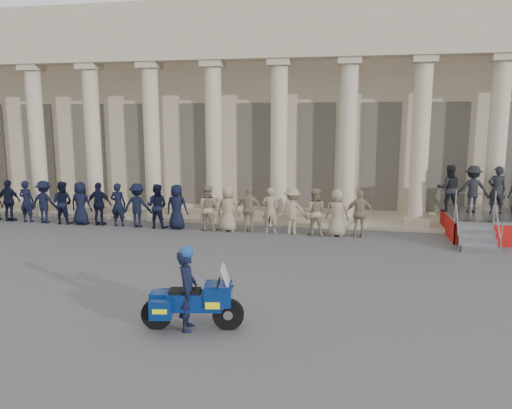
# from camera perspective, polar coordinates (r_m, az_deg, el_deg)

# --- Properties ---
(ground) EXTENTS (90.00, 90.00, 0.00)m
(ground) POSITION_cam_1_polar(r_m,az_deg,el_deg) (12.56, -9.18, -9.42)
(ground) COLOR #464649
(ground) RESTS_ON ground
(building) EXTENTS (40.00, 12.50, 9.00)m
(building) POSITION_cam_1_polar(r_m,az_deg,el_deg) (26.17, 2.10, 10.73)
(building) COLOR tan
(building) RESTS_ON ground
(officer_rank) EXTENTS (17.80, 0.64, 1.68)m
(officer_rank) POSITION_cam_1_polar(r_m,az_deg,el_deg) (19.59, -13.99, -0.07)
(officer_rank) COLOR black
(officer_rank) RESTS_ON ground
(reviewing_stand) EXTENTS (4.81, 3.93, 2.48)m
(reviewing_stand) POSITION_cam_1_polar(r_m,az_deg,el_deg) (19.32, 26.68, 0.64)
(reviewing_stand) COLOR gray
(reviewing_stand) RESTS_ON ground
(motorcycle) EXTENTS (2.02, 0.96, 1.30)m
(motorcycle) POSITION_cam_1_polar(r_m,az_deg,el_deg) (10.03, -7.18, -10.97)
(motorcycle) COLOR black
(motorcycle) RESTS_ON ground
(rider) EXTENTS (0.48, 0.65, 1.70)m
(rider) POSITION_cam_1_polar(r_m,az_deg,el_deg) (9.95, -7.87, -9.43)
(rider) COLOR black
(rider) RESTS_ON ground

